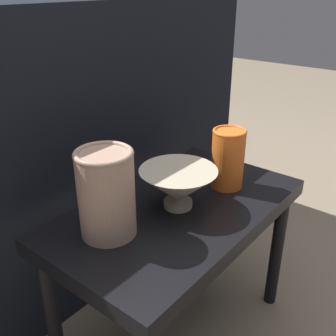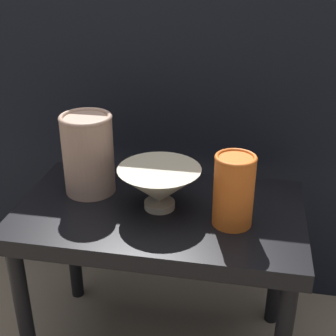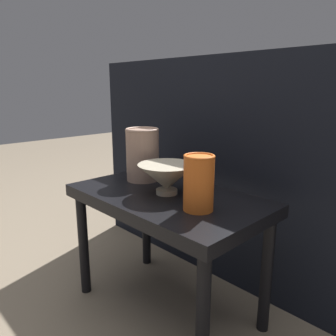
# 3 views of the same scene
# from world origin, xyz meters

# --- Properties ---
(ground_plane) EXTENTS (8.00, 8.00, 0.00)m
(ground_plane) POSITION_xyz_m (0.00, 0.00, 0.00)
(ground_plane) COLOR #7F705B
(table) EXTENTS (0.65, 0.37, 0.43)m
(table) POSITION_xyz_m (0.00, 0.00, 0.37)
(table) COLOR black
(table) RESTS_ON ground_plane
(couch_backdrop) EXTENTS (1.44, 0.50, 0.88)m
(couch_backdrop) POSITION_xyz_m (0.00, 0.54, 0.44)
(couch_backdrop) COLOR black
(couch_backdrop) RESTS_ON ground_plane
(bowl) EXTENTS (0.18, 0.18, 0.10)m
(bowl) POSITION_xyz_m (0.00, 0.00, 0.48)
(bowl) COLOR #B2A88E
(bowl) RESTS_ON table
(vase_textured_left) EXTENTS (0.12, 0.12, 0.19)m
(vase_textured_left) POSITION_xyz_m (-0.18, 0.05, 0.52)
(vase_textured_left) COLOR tan
(vase_textured_left) RESTS_ON table
(vase_colorful_right) EXTENTS (0.09, 0.09, 0.16)m
(vase_colorful_right) POSITION_xyz_m (0.16, -0.04, 0.51)
(vase_colorful_right) COLOR orange
(vase_colorful_right) RESTS_ON table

